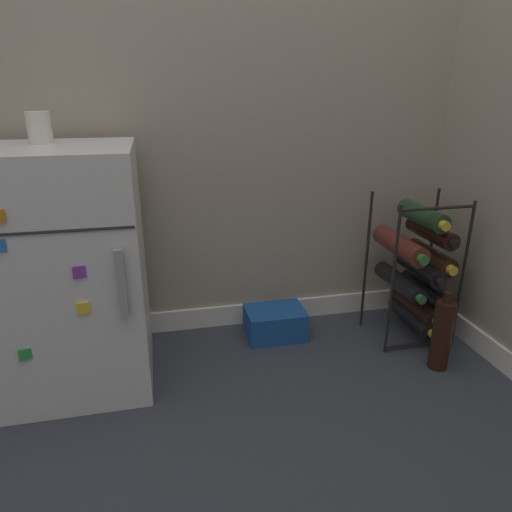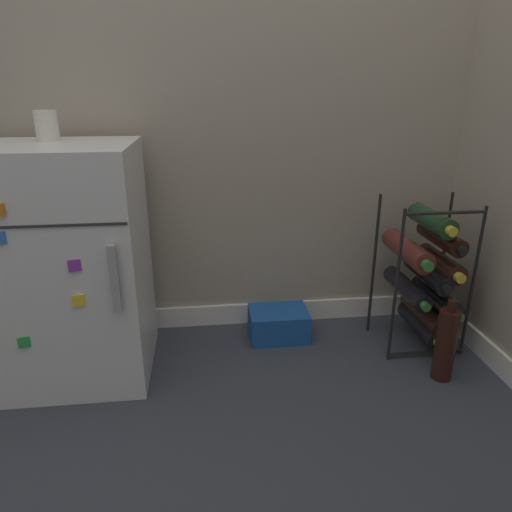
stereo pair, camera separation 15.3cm
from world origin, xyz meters
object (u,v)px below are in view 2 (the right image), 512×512
(mini_fridge, at_px, (70,265))
(loose_bottle_floor, at_px, (446,344))
(wine_rack, at_px, (426,278))
(fridge_top_cup, at_px, (47,126))
(soda_box, at_px, (278,324))

(mini_fridge, distance_m, loose_bottle_floor, 1.34)
(wine_rack, bearing_deg, mini_fridge, -178.97)
(fridge_top_cup, bearing_deg, soda_box, 4.44)
(wine_rack, bearing_deg, fridge_top_cup, 177.94)
(mini_fridge, xyz_separation_m, fridge_top_cup, (-0.03, 0.07, 0.46))
(soda_box, height_order, loose_bottle_floor, loose_bottle_floor)
(mini_fridge, bearing_deg, loose_bottle_floor, -9.76)
(mini_fridge, relative_size, wine_rack, 1.37)
(wine_rack, relative_size, fridge_top_cup, 6.14)
(soda_box, bearing_deg, loose_bottle_floor, -33.60)
(fridge_top_cup, bearing_deg, mini_fridge, -69.15)
(loose_bottle_floor, bearing_deg, mini_fridge, 170.24)
(mini_fridge, bearing_deg, soda_box, 9.98)
(wine_rack, xyz_separation_m, soda_box, (-0.56, 0.11, -0.23))
(soda_box, xyz_separation_m, loose_bottle_floor, (0.53, -0.35, 0.08))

